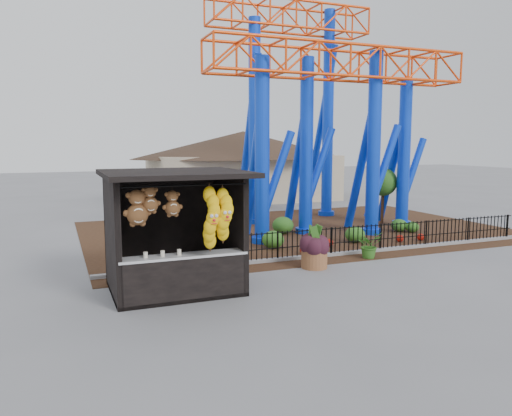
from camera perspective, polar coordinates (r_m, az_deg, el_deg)
name	(u,v)px	position (r m, az deg, el deg)	size (l,w,h in m)	color
ground	(297,289)	(13.32, 4.75, -9.22)	(120.00, 120.00, 0.00)	slate
mulch_bed	(297,230)	(22.04, 4.68, -2.54)	(18.00, 12.00, 0.02)	#331E11
curb	(361,252)	(17.79, 11.96, -4.91)	(18.00, 0.18, 0.12)	gray
prize_booth	(176,234)	(12.81, -9.18, -2.95)	(3.50, 3.40, 3.12)	black
picket_fence	(383,237)	(18.22, 14.35, -3.28)	(12.20, 0.06, 1.00)	black
roller_coaster	(319,82)	(22.59, 7.20, 14.05)	(11.00, 6.37, 10.82)	blue
terracotta_planter	(314,258)	(15.49, 6.67, -5.73)	(0.80, 0.80, 0.60)	brown
planter_foliage	(315,238)	(15.36, 6.71, -3.47)	(0.70, 0.70, 0.64)	#30131E
potted_plant	(369,245)	(17.04, 12.81, -4.15)	(0.81, 0.70, 0.90)	#1C5218
landscaping	(327,231)	(20.20, 8.10, -2.60)	(7.55, 4.40, 0.72)	#2A5B1A
pavilion	(243,154)	(33.53, -1.46, 6.14)	(15.00, 15.00, 4.80)	#BFAD8C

